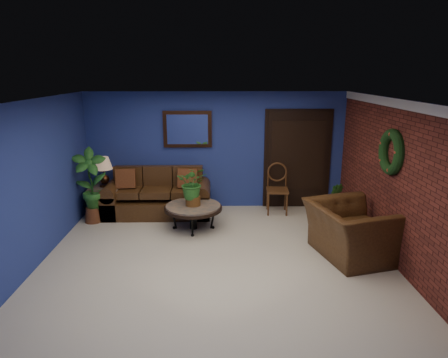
{
  "coord_description": "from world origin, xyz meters",
  "views": [
    {
      "loc": [
        0.0,
        -5.91,
        2.9
      ],
      "look_at": [
        0.13,
        0.55,
        1.15
      ],
      "focal_mm": 32.0,
      "sensor_mm": 36.0,
      "label": 1
    }
  ],
  "objects_px": {
    "end_table": "(106,193)",
    "side_chair": "(277,185)",
    "table_lamp": "(104,168)",
    "coffee_table": "(193,208)",
    "armchair": "(351,231)",
    "sofa": "(158,198)"
  },
  "relations": [
    {
      "from": "end_table",
      "to": "side_chair",
      "type": "bearing_deg",
      "value": 1.24
    },
    {
      "from": "table_lamp",
      "to": "end_table",
      "type": "bearing_deg",
      "value": 0.0
    },
    {
      "from": "coffee_table",
      "to": "armchair",
      "type": "xyz_separation_m",
      "value": [
        2.59,
        -1.22,
        0.02
      ]
    },
    {
      "from": "table_lamp",
      "to": "armchair",
      "type": "relative_size",
      "value": 0.45
    },
    {
      "from": "table_lamp",
      "to": "sofa",
      "type": "bearing_deg",
      "value": 1.69
    },
    {
      "from": "side_chair",
      "to": "armchair",
      "type": "relative_size",
      "value": 0.79
    },
    {
      "from": "sofa",
      "to": "armchair",
      "type": "bearing_deg",
      "value": -31.98
    },
    {
      "from": "armchair",
      "to": "side_chair",
      "type": "bearing_deg",
      "value": 7.65
    },
    {
      "from": "armchair",
      "to": "coffee_table",
      "type": "bearing_deg",
      "value": 50.36
    },
    {
      "from": "table_lamp",
      "to": "armchair",
      "type": "xyz_separation_m",
      "value": [
        4.45,
        -2.07,
        -0.56
      ]
    },
    {
      "from": "armchair",
      "to": "sofa",
      "type": "bearing_deg",
      "value": 43.67
    },
    {
      "from": "sofa",
      "to": "end_table",
      "type": "xyz_separation_m",
      "value": [
        -1.08,
        -0.03,
        0.14
      ]
    },
    {
      "from": "end_table",
      "to": "side_chair",
      "type": "height_order",
      "value": "side_chair"
    },
    {
      "from": "end_table",
      "to": "coffee_table",
      "type": "bearing_deg",
      "value": -24.54
    },
    {
      "from": "end_table",
      "to": "armchair",
      "type": "height_order",
      "value": "armchair"
    },
    {
      "from": "end_table",
      "to": "side_chair",
      "type": "xyz_separation_m",
      "value": [
        3.58,
        0.08,
        0.13
      ]
    },
    {
      "from": "coffee_table",
      "to": "table_lamp",
      "type": "bearing_deg",
      "value": 155.46
    },
    {
      "from": "end_table",
      "to": "armchair",
      "type": "bearing_deg",
      "value": -24.97
    },
    {
      "from": "sofa",
      "to": "armchair",
      "type": "xyz_separation_m",
      "value": [
        3.37,
        -2.1,
        0.11
      ]
    },
    {
      "from": "sofa",
      "to": "coffee_table",
      "type": "distance_m",
      "value": 1.18
    },
    {
      "from": "coffee_table",
      "to": "table_lamp",
      "type": "relative_size",
      "value": 1.82
    },
    {
      "from": "sofa",
      "to": "coffee_table",
      "type": "relative_size",
      "value": 1.99
    }
  ]
}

